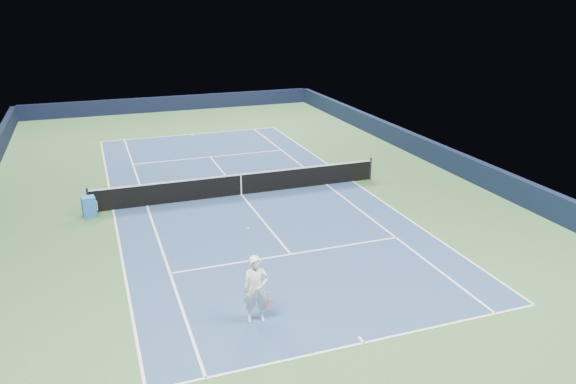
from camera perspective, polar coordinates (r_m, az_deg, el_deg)
name	(u,v)px	position (r m, az deg, el deg)	size (l,w,h in m)	color
ground	(241,195)	(25.02, -4.76, -0.27)	(40.00, 40.00, 0.00)	#365D33
wall_far	(172,104)	(43.72, -11.74, 8.79)	(22.00, 0.35, 1.10)	black
wall_right	(449,160)	(29.39, 16.04, 3.19)	(0.35, 40.00, 1.10)	#111A33
court_surface	(241,195)	(25.02, -4.76, -0.27)	(10.97, 23.77, 0.01)	navy
baseline_far	(192,134)	(36.16, -9.77, 5.81)	(10.97, 0.08, 0.00)	white
baseline_near	(364,343)	(15.04, 7.71, -14.95)	(10.97, 0.08, 0.00)	white
sideline_doubles_right	(353,181)	(26.86, 6.59, 1.10)	(0.08, 23.77, 0.00)	white
sideline_doubles_left	(113,210)	(24.29, -17.34, -1.74)	(0.08, 23.77, 0.00)	white
sideline_singles_right	(326,184)	(26.30, 3.91, 0.78)	(0.08, 23.77, 0.00)	white
sideline_singles_left	(147,206)	(24.36, -14.14, -1.37)	(0.08, 23.77, 0.00)	white
service_line_far	(210,157)	(30.95, -7.90, 3.55)	(8.23, 0.08, 0.00)	white
service_line_near	(291,254)	(19.38, 0.27, -6.34)	(8.23, 0.08, 0.00)	white
center_service_line	(241,194)	(25.01, -4.76, -0.25)	(0.08, 12.80, 0.00)	white
center_mark_far	(192,135)	(36.02, -9.72, 5.75)	(0.08, 0.30, 0.00)	white
center_mark_near	(361,340)	(15.15, 7.44, -14.65)	(0.08, 0.30, 0.00)	white
tennis_net	(241,184)	(24.85, -4.79, 0.82)	(12.90, 0.10, 1.07)	black
sponsor_cube	(89,207)	(23.77, -19.56, -1.41)	(0.61, 0.53, 0.83)	blue
tennis_player	(256,289)	(15.34, -3.25, -9.84)	(0.87, 1.32, 2.34)	white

